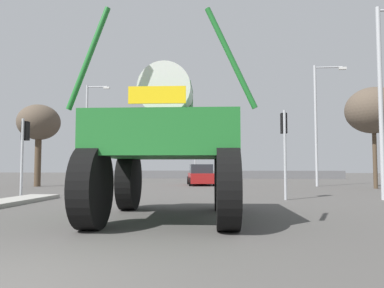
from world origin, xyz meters
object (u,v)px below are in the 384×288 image
Objects in this scene: traffic_signal_far_left at (195,149)px; bare_tree_left at (39,123)px; traffic_signal_near_left at (25,140)px; bare_tree_right at (373,111)px; sedan_ahead at (201,175)px; streetlight_near_right at (384,91)px; streetlight_far_left at (88,128)px; oversize_sprayer at (169,144)px; traffic_signal_near_right at (284,135)px; streetlight_far_right at (318,118)px.

bare_tree_left is (-10.13, -8.47, 1.38)m from traffic_signal_far_left.
bare_tree_right is at bearing 24.56° from traffic_signal_near_left.
sedan_ahead is at bearing -81.20° from traffic_signal_far_left.
streetlight_far_left is at bearing 142.02° from streetlight_near_right.
traffic_signal_far_left is 9.36m from streetlight_far_left.
streetlight_near_right is 22.70m from streetlight_far_left.
oversize_sprayer is 0.88× the size of bare_tree_right.
oversize_sprayer is at bearing -38.32° from traffic_signal_near_left.
traffic_signal_far_left is (-5.09, 17.13, 0.28)m from traffic_signal_near_right.
traffic_signal_far_left is at bearing 18.88° from streetlight_far_left.
bare_tree_right is (2.78, -2.31, 0.13)m from streetlight_far_right.
traffic_signal_far_left is 11.36m from streetlight_far_right.
streetlight_near_right is 1.42× the size of bare_tree_left.
traffic_signal_far_left is at bearing 143.16° from bare_tree_right.
oversize_sprayer reaches higher than traffic_signal_near_right.
streetlight_far_right reaches higher than traffic_signal_far_left.
bare_tree_left is at bearing 178.88° from bare_tree_right.
traffic_signal_near_right is at bearing -177.48° from streetlight_near_right.
streetlight_far_left is at bearing 66.45° from sedan_ahead.
sedan_ahead is at bearing 110.06° from traffic_signal_near_right.
streetlight_near_right is (8.31, -11.40, 3.73)m from sedan_ahead.
streetlight_far_left is (-17.89, 13.97, 0.12)m from streetlight_near_right.
streetlight_far_left reaches higher than bare_tree_right.
sedan_ahead is at bearing 172.88° from streetlight_far_right.
traffic_signal_far_left is 0.48× the size of streetlight_far_right.
streetlight_far_left reaches higher than traffic_signal_near_left.
streetlight_near_right reaches higher than oversize_sprayer.
oversize_sprayer is at bearing 172.55° from sedan_ahead.
streetlight_far_left is (-2.59, 14.14, 2.05)m from traffic_signal_near_left.
streetlight_near_right is 1.27× the size of bare_tree_right.
bare_tree_left is at bearing 150.35° from traffic_signal_near_right.
streetlight_near_right is at bearing -37.98° from streetlight_far_left.
traffic_signal_near_right is 0.45× the size of streetlight_far_left.
streetlight_far_right is (15.23, 10.54, 2.19)m from traffic_signal_near_left.
sedan_ahead is 14.59m from streetlight_near_right.
oversize_sprayer is 0.69× the size of streetlight_near_right.
bare_tree_right reaches higher than bare_tree_left.
traffic_signal_near_right is 19.86m from streetlight_far_left.
bare_tree_left reaches higher than traffic_signal_near_left.
oversize_sprayer is at bearing -63.55° from streetlight_far_left.
bare_tree_left is (-11.32, 14.44, 2.40)m from oversize_sprayer.
bare_tree_right is (11.02, -3.34, 4.12)m from sedan_ahead.
streetlight_near_right is at bearing -23.73° from bare_tree_left.
traffic_signal_near_left is at bearing -65.21° from bare_tree_left.
traffic_signal_near_left is 0.85× the size of traffic_signal_far_left.
traffic_signal_near_left is 14.52m from streetlight_far_left.
oversize_sprayer is 17.40m from sedan_ahead.
streetlight_far_right reaches higher than oversize_sprayer.
oversize_sprayer is at bearing -87.03° from traffic_signal_far_left.
sedan_ahead is at bearing 58.86° from traffic_signal_near_left.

